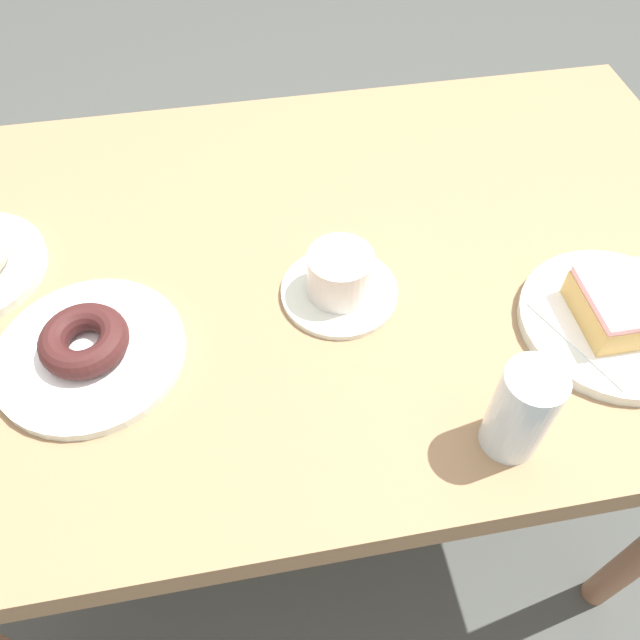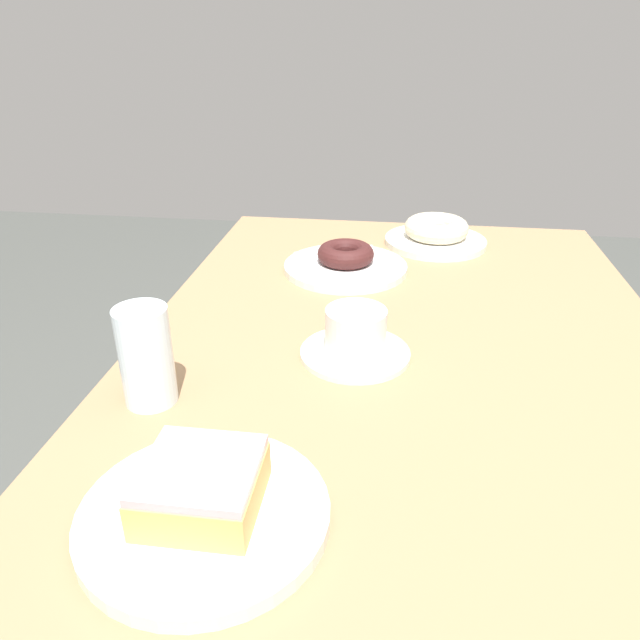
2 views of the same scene
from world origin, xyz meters
The scene contains 12 objects.
table centered at (0.00, 0.00, 0.70)m, with size 1.21×0.77×0.78m.
plate_sugar_ring centered at (-0.46, 0.06, 0.78)m, with size 0.20×0.20×0.01m, color silver.
napkin_sugar_ring centered at (-0.46, 0.06, 0.79)m, with size 0.13×0.13×0.00m, color white.
donut_sugar_ring centered at (-0.46, 0.06, 0.81)m, with size 0.13×0.13×0.04m, color beige.
plate_glazed_square centered at (0.33, -0.18, 0.79)m, with size 0.23×0.23×0.02m, color silver.
napkin_glazed_square centered at (0.33, -0.18, 0.80)m, with size 0.15×0.15×0.00m, color white.
donut_glazed_square centered at (0.33, -0.18, 0.82)m, with size 0.10×0.10×0.05m.
plate_chocolate_ring centered at (-0.30, -0.11, 0.78)m, with size 0.22×0.22×0.01m, color silver.
napkin_chocolate_ring centered at (-0.30, -0.11, 0.79)m, with size 0.16×0.16×0.00m, color white.
donut_chocolate_ring centered at (-0.30, -0.11, 0.81)m, with size 0.10×0.10×0.03m, color #3D1A19.
water_glass centered at (0.15, -0.30, 0.84)m, with size 0.06×0.06×0.12m, color silver.
coffee_cup centered at (0.01, -0.07, 0.81)m, with size 0.15×0.15×0.07m.
Camera 2 is at (0.73, -0.02, 1.19)m, focal length 33.85 mm.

